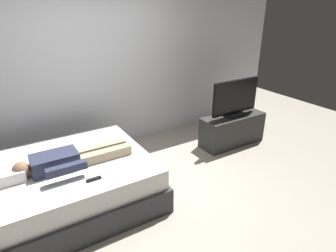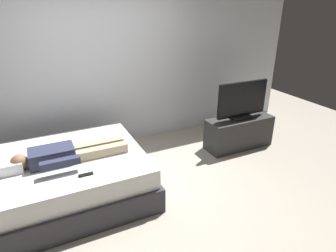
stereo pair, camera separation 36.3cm
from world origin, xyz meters
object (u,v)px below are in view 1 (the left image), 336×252
Objects in this scene: tv at (235,99)px; person at (68,160)px; remote at (94,179)px; tv_stand at (232,130)px; bed at (68,184)px.

person is at bearing -174.45° from tv.
remote is at bearing -69.53° from person.
remote is 0.14× the size of tv_stand.
person reaches higher than bed.
tv is at bearing 14.67° from remote.
remote is 2.65m from tv_stand.
person is 8.40× the size of remote.
remote is 0.17× the size of tv.
bed is 0.37m from person.
tv reaches higher than tv_stand.
tv is at bearing 3.81° from bed.
tv_stand is at bearing 14.67° from remote.
tv reaches higher than person.
bed is 1.52× the size of person.
tv reaches higher than bed.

